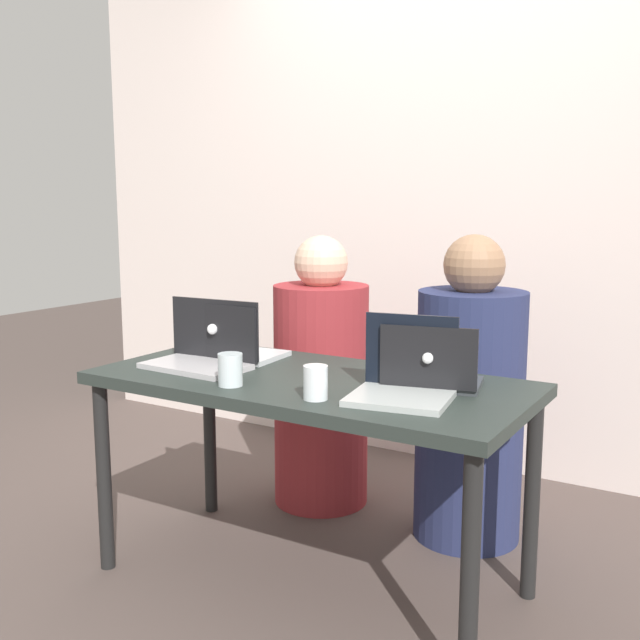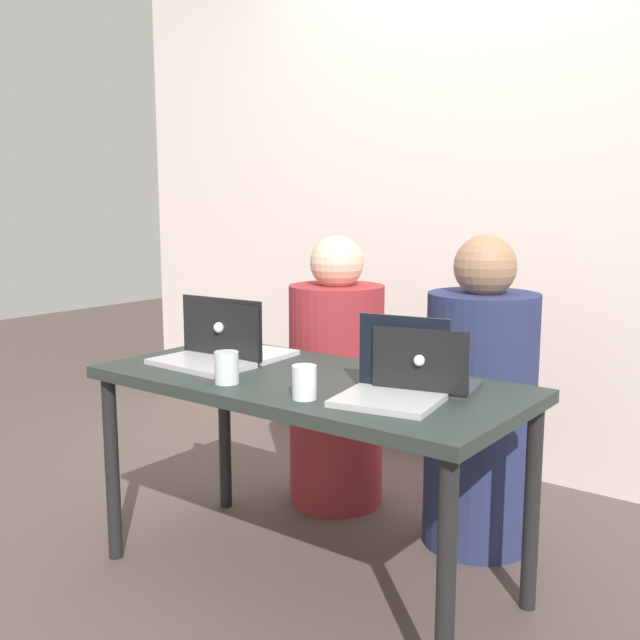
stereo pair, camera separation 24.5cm
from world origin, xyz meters
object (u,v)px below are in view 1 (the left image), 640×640
(water_glass_left, at_px, (230,372))
(water_glass_right, at_px, (316,385))
(person_on_right, at_px, (469,406))
(laptop_front_left, at_px, (203,354))
(laptop_back_left, at_px, (228,345))
(laptop_front_right, at_px, (404,381))
(person_on_left, at_px, (321,386))
(laptop_back_right, at_px, (432,374))

(water_glass_left, relative_size, water_glass_right, 1.02)
(person_on_right, xyz_separation_m, laptop_front_left, (-0.72, -0.67, 0.24))
(laptop_back_left, height_order, laptop_front_right, laptop_front_right)
(water_glass_right, bearing_deg, person_on_left, 120.13)
(laptop_back_right, xyz_separation_m, laptop_back_left, (-0.80, 0.02, 0.00))
(laptop_back_right, xyz_separation_m, water_glass_right, (-0.24, -0.29, -0.00))
(laptop_back_right, bearing_deg, laptop_front_left, -3.75)
(person_on_left, xyz_separation_m, laptop_front_left, (-0.07, -0.67, 0.25))
(person_on_left, height_order, laptop_back_right, person_on_left)
(water_glass_right, bearing_deg, person_on_right, 78.34)
(laptop_front_left, distance_m, water_glass_left, 0.29)
(person_on_right, bearing_deg, laptop_front_right, 98.17)
(laptop_back_left, bearing_deg, water_glass_right, 147.51)
(person_on_left, height_order, laptop_front_right, person_on_left)
(laptop_back_left, xyz_separation_m, laptop_front_right, (0.78, -0.16, 0.00))
(person_on_left, xyz_separation_m, laptop_front_right, (0.69, -0.68, 0.26))
(laptop_back_left, relative_size, water_glass_left, 3.67)
(laptop_back_left, bearing_deg, water_glass_left, 125.64)
(person_on_left, distance_m, laptop_front_right, 1.00)
(laptop_front_left, bearing_deg, laptop_front_right, 1.52)
(person_on_right, relative_size, laptop_back_right, 3.50)
(person_on_right, xyz_separation_m, laptop_back_right, (0.07, -0.54, 0.24))
(person_on_left, distance_m, water_glass_right, 0.99)
(person_on_left, height_order, person_on_right, person_on_right)
(person_on_right, distance_m, water_glass_left, 0.99)
(person_on_right, bearing_deg, laptop_back_right, 101.80)
(person_on_right, xyz_separation_m, water_glass_left, (-0.48, -0.83, 0.24))
(laptop_back_right, relative_size, water_glass_left, 3.25)
(person_on_right, height_order, laptop_front_right, person_on_right)
(person_on_left, relative_size, laptop_back_left, 3.05)
(person_on_left, height_order, water_glass_left, person_on_left)
(person_on_left, bearing_deg, laptop_back_right, 140.34)
(laptop_back_left, distance_m, water_glass_left, 0.40)
(person_on_right, relative_size, laptop_front_left, 3.20)
(person_on_right, bearing_deg, person_on_left, 4.77)
(laptop_back_right, height_order, water_glass_left, laptop_back_right)
(laptop_front_right, relative_size, water_glass_right, 3.22)
(laptop_back_left, height_order, water_glass_right, laptop_back_left)
(water_glass_left, distance_m, water_glass_right, 0.31)
(water_glass_right, bearing_deg, laptop_front_left, 163.93)
(person_on_right, height_order, water_glass_left, person_on_right)
(person_on_left, bearing_deg, laptop_front_right, 132.60)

